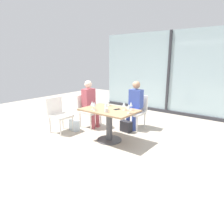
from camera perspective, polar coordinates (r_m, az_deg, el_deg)
name	(u,v)px	position (r m, az deg, el deg)	size (l,w,h in m)	color
ground_plane	(109,140)	(4.73, -0.75, -7.88)	(12.00, 12.00, 0.00)	#A89E8E
window_wall_backdrop	(169,77)	(7.18, 15.49, 9.29)	(5.06, 0.10, 2.70)	#9EB7BC
dining_table_main	(109,118)	(4.56, -0.77, -1.73)	(1.22, 0.79, 0.73)	#997551
chair_far_left	(88,108)	(5.62, -6.81, 0.98)	(0.50, 0.46, 0.87)	silver
chair_near_window	(137,110)	(5.50, 6.88, 0.69)	(0.46, 0.51, 0.87)	silver
chair_side_end	(58,113)	(5.33, -14.72, -0.16)	(0.50, 0.46, 0.87)	silver
person_far_left	(90,102)	(5.50, -6.06, 2.88)	(0.39, 0.34, 1.26)	#B24C56
person_near_window	(135,103)	(5.37, 6.34, 2.58)	(0.34, 0.39, 1.26)	#384C9E
wine_glass_0	(129,107)	(4.17, 4.66, 1.44)	(0.07, 0.07, 0.18)	silver
wine_glass_1	(94,104)	(4.42, -4.99, 2.17)	(0.07, 0.07, 0.18)	silver
wine_glass_2	(92,103)	(4.51, -5.57, 2.41)	(0.07, 0.07, 0.18)	silver
wine_glass_3	(131,104)	(4.42, 5.32, 2.16)	(0.07, 0.07, 0.18)	silver
wine_glass_4	(109,100)	(4.85, -0.96, 3.32)	(0.07, 0.07, 0.18)	silver
wine_glass_5	(124,104)	(4.42, 3.37, 2.19)	(0.07, 0.07, 0.18)	silver
wine_glass_6	(106,104)	(4.39, -1.70, 2.14)	(0.07, 0.07, 0.18)	silver
coffee_cup	(106,110)	(4.27, -1.63, 0.57)	(0.08, 0.08, 0.09)	white
cell_phone_on_table	(117,109)	(4.50, 1.41, 0.77)	(0.07, 0.14, 0.01)	black
handbag_0	(74,125)	(5.41, -10.48, -3.61)	(0.30, 0.16, 0.28)	silver
handbag_1	(126,126)	(5.24, 3.93, -4.01)	(0.30, 0.16, 0.28)	#232328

